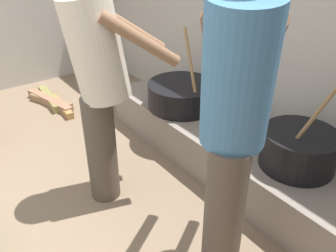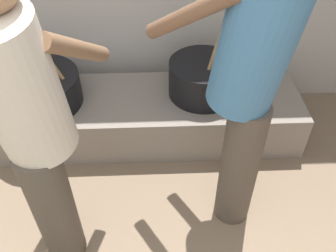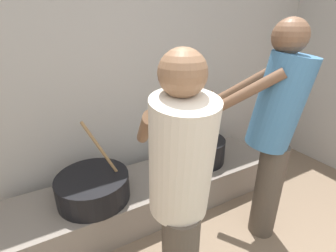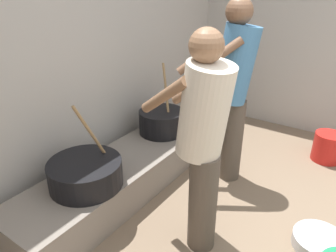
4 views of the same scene
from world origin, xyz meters
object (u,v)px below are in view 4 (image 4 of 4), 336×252
(cook_in_cream_shirt, at_px, (203,135))
(bucket_red_plastic, at_px, (327,147))
(cooking_pot_secondary, at_px, (86,173))
(cook_in_blue_shirt, at_px, (233,84))
(cooking_pot_main, at_px, (162,121))
(metal_mixing_bowl, at_px, (319,242))

(cook_in_cream_shirt, relative_size, bucket_red_plastic, 4.99)
(cooking_pot_secondary, relative_size, cook_in_blue_shirt, 0.40)
(cooking_pot_main, distance_m, metal_mixing_bowl, 1.76)
(cooking_pot_main, distance_m, cook_in_cream_shirt, 1.30)
(metal_mixing_bowl, bearing_deg, cook_in_blue_shirt, 64.87)
(cooking_pot_main, distance_m, cooking_pot_secondary, 1.09)
(cooking_pot_main, xyz_separation_m, metal_mixing_bowl, (-0.37, -1.67, -0.40))
(bucket_red_plastic, bearing_deg, cooking_pot_secondary, 145.98)
(cooking_pot_main, height_order, cook_in_blue_shirt, cook_in_blue_shirt)
(cook_in_blue_shirt, bearing_deg, cook_in_cream_shirt, -167.69)
(cooking_pot_main, xyz_separation_m, cook_in_blue_shirt, (0.08, -0.71, 0.51))
(cook_in_cream_shirt, distance_m, bucket_red_plastic, 2.02)
(bucket_red_plastic, xyz_separation_m, metal_mixing_bowl, (-1.36, -0.21, -0.11))
(cook_in_blue_shirt, bearing_deg, cooking_pot_main, 96.74)
(cook_in_cream_shirt, bearing_deg, cooking_pot_main, 48.14)
(cook_in_cream_shirt, relative_size, cook_in_blue_shirt, 0.93)
(cooking_pot_secondary, xyz_separation_m, bucket_red_plastic, (2.08, -1.40, -0.27))
(cooking_pot_main, height_order, cook_in_cream_shirt, cook_in_cream_shirt)
(cooking_pot_secondary, relative_size, bucket_red_plastic, 2.13)
(cook_in_cream_shirt, bearing_deg, cook_in_blue_shirt, 12.31)
(cook_in_blue_shirt, bearing_deg, bucket_red_plastic, -39.73)
(cook_in_cream_shirt, xyz_separation_m, cook_in_blue_shirt, (0.90, 0.20, 0.07))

